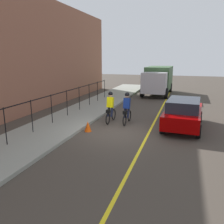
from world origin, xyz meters
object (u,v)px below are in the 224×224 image
Objects in this scene: patrol_sedan at (183,113)px; box_truck_background at (158,79)px; traffic_cone_near at (88,126)px; cyclist_lead at (127,108)px; cyclist_follow at (110,107)px.

box_truck_background is at bearing 16.91° from patrol_sedan.
box_truck_background is 12.45× the size of traffic_cone_near.
cyclist_lead reaches higher than patrol_sedan.
patrol_sedan is 8.31× the size of traffic_cone_near.
cyclist_follow is 0.27× the size of box_truck_background.
box_truck_background is (11.85, -0.34, 0.64)m from cyclist_lead.
cyclist_lead is at bearing -0.65° from box_truck_background.
box_truck_background reaches higher than patrol_sedan.
traffic_cone_near is at bearing -6.81° from box_truck_background.
traffic_cone_near is (-2.01, 0.57, -0.64)m from cyclist_follow.
patrol_sedan reaches higher than traffic_cone_near.
traffic_cone_near is at bearing 165.37° from cyclist_follow.
cyclist_follow reaches higher than patrol_sedan.
cyclist_follow reaches higher than traffic_cone_near.
traffic_cone_near is at bearing 143.28° from cyclist_lead.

